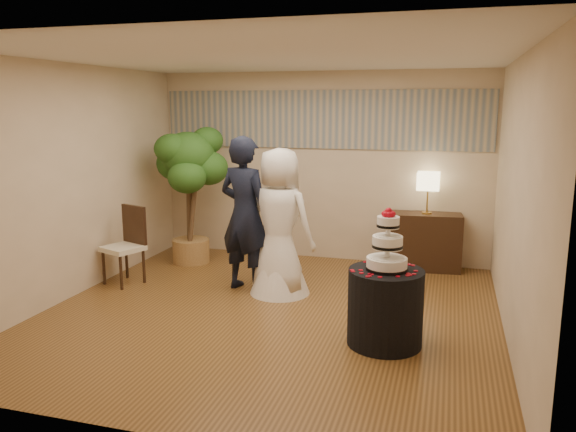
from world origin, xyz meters
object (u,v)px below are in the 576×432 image
(console, at_px, (425,242))
(wedding_cake, at_px, (388,239))
(bride, at_px, (280,222))
(ficus_tree, at_px, (189,195))
(groom, at_px, (245,214))
(table_lamp, at_px, (428,193))
(cake_table, at_px, (385,307))
(side_chair, at_px, (123,246))

(console, bearing_deg, wedding_cake, -101.06)
(bride, distance_m, ficus_tree, 1.95)
(groom, bearing_deg, table_lamp, -128.45)
(cake_table, bearing_deg, console, 84.78)
(bride, relative_size, ficus_tree, 0.89)
(side_chair, bearing_deg, console, 46.09)
(wedding_cake, relative_size, console, 0.62)
(groom, xyz_separation_m, bride, (0.46, -0.01, -0.07))
(console, relative_size, ficus_tree, 0.48)
(bride, height_order, wedding_cake, bride)
(groom, relative_size, wedding_cake, 3.21)
(cake_table, bearing_deg, groom, 147.68)
(cake_table, distance_m, console, 2.76)
(table_lamp, height_order, ficus_tree, ficus_tree)
(wedding_cake, height_order, side_chair, wedding_cake)
(cake_table, height_order, console, console)
(groom, distance_m, ficus_tree, 1.56)
(table_lamp, bearing_deg, cake_table, -95.22)
(wedding_cake, relative_size, table_lamp, 1.05)
(cake_table, relative_size, console, 0.78)
(console, distance_m, table_lamp, 0.70)
(table_lamp, bearing_deg, groom, -144.11)
(wedding_cake, distance_m, table_lamp, 2.76)
(console, height_order, ficus_tree, ficus_tree)
(wedding_cake, xyz_separation_m, console, (0.25, 2.75, -0.65))
(cake_table, relative_size, side_chair, 0.74)
(bride, bearing_deg, side_chair, 20.29)
(wedding_cake, xyz_separation_m, ficus_tree, (-3.12, 2.15, -0.04))
(groom, height_order, cake_table, groom)
(cake_table, height_order, side_chair, side_chair)
(cake_table, height_order, ficus_tree, ficus_tree)
(bride, relative_size, console, 1.86)
(groom, bearing_deg, bride, -166.05)
(bride, height_order, cake_table, bride)
(groom, relative_size, ficus_tree, 0.95)
(bride, relative_size, table_lamp, 3.12)
(console, relative_size, side_chair, 0.96)
(console, height_order, side_chair, side_chair)
(cake_table, xyz_separation_m, console, (0.25, 2.75, 0.03))
(bride, relative_size, side_chair, 1.78)
(groom, height_order, console, groom)
(wedding_cake, bearing_deg, bride, 140.50)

